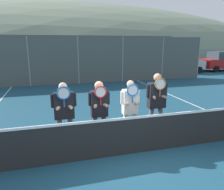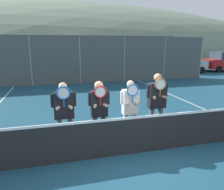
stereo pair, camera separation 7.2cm
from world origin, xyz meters
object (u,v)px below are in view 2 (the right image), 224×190
object	(u,v)px
car_far_left	(7,68)
player_center_left	(99,108)
player_rightmost	(157,100)
car_far_right	(224,61)
car_center	(137,64)
car_left_of_center	(78,66)
player_leftmost	(64,110)
car_right_of_center	(183,63)
player_center_right	(130,107)

from	to	relation	value
car_far_left	player_center_left	bearing A→B (deg)	-70.52
player_rightmost	car_far_left	world-z (taller)	player_rightmost
car_far_right	car_center	bearing A→B (deg)	-177.37
car_left_of_center	player_leftmost	bearing A→B (deg)	-97.99
player_rightmost	player_leftmost	bearing A→B (deg)	-178.99
player_leftmost	car_right_of_center	bearing A→B (deg)	47.57
car_far_left	car_left_of_center	xyz separation A→B (m)	(5.21, -0.26, 0.02)
player_center_left	player_rightmost	xyz separation A→B (m)	(1.68, 0.13, 0.08)
player_center_left	player_center_right	size ratio (longest dim) A/B	1.01
player_leftmost	car_center	bearing A→B (deg)	61.21
player_rightmost	car_far_left	bearing A→B (deg)	116.28
player_center_left	car_center	distance (m)	13.51
player_center_left	car_far_left	distance (m)	13.18
car_far_left	car_far_right	xyz separation A→B (m)	(19.48, 0.21, 0.09)
car_far_left	car_left_of_center	world-z (taller)	car_left_of_center
car_center	car_far_right	distance (m)	9.31
player_leftmost	player_rightmost	world-z (taller)	player_rightmost
player_center_left	car_far_left	world-z (taller)	player_center_left
car_left_of_center	player_center_left	bearing A→B (deg)	-93.85
player_leftmost	car_left_of_center	xyz separation A→B (m)	(1.70, 12.08, -0.17)
car_left_of_center	car_far_right	xyz separation A→B (m)	(14.27, 0.47, 0.06)
player_leftmost	car_right_of_center	distance (m)	16.81
player_center_right	car_center	world-z (taller)	car_center
player_leftmost	car_left_of_center	distance (m)	12.20
player_leftmost	car_right_of_center	xyz separation A→B (m)	(11.34, 12.41, -0.16)
player_center_left	car_right_of_center	world-z (taller)	player_center_left
player_center_left	player_center_right	bearing A→B (deg)	0.63
player_rightmost	car_far_left	distance (m)	13.71
car_center	car_far_right	size ratio (longest dim) A/B	1.03
player_center_left	player_center_right	xyz separation A→B (m)	(0.84, 0.01, -0.03)
player_center_right	car_far_right	world-z (taller)	car_far_right
player_leftmost	car_center	size ratio (longest dim) A/B	0.41
player_center_left	car_right_of_center	bearing A→B (deg)	50.05
player_rightmost	car_far_right	distance (m)	18.33
car_center	player_center_left	bearing A→B (deg)	-115.35
car_left_of_center	car_center	xyz separation A→B (m)	(4.96, 0.04, 0.02)
car_far_left	car_center	size ratio (longest dim) A/B	1.12
player_center_left	car_right_of_center	distance (m)	16.30
car_far_left	car_center	world-z (taller)	car_center
player_leftmost	car_left_of_center	world-z (taller)	player_leftmost
car_left_of_center	car_right_of_center	bearing A→B (deg)	1.95
car_left_of_center	car_center	size ratio (longest dim) A/B	1.08
player_center_left	car_far_left	xyz separation A→B (m)	(-4.39, 12.42, -0.19)
player_rightmost	car_far_right	size ratio (longest dim) A/B	0.45
player_center_left	player_rightmost	distance (m)	1.68
player_rightmost	car_center	world-z (taller)	player_rightmost
player_center_left	car_center	xyz separation A→B (m)	(5.78, 12.20, -0.15)
car_far_left	car_right_of_center	world-z (taller)	car_right_of_center
player_leftmost	player_center_left	distance (m)	0.88
player_center_left	player_rightmost	world-z (taller)	player_rightmost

